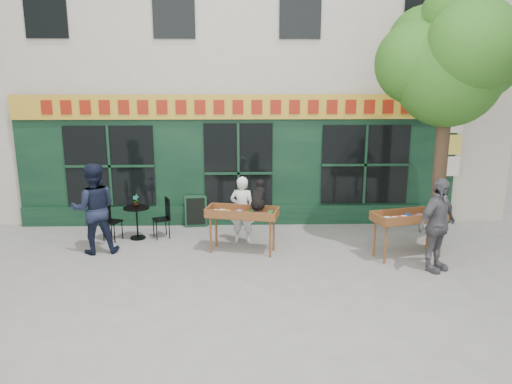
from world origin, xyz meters
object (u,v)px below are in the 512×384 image
(bistro_table, at_px, (137,216))
(man_left, at_px, (94,209))
(book_cart_center, at_px, (242,215))
(man_right, at_px, (437,225))
(book_cart_right, at_px, (409,219))
(dog, at_px, (259,195))
(woman, at_px, (242,210))

(bistro_table, xyz_separation_m, man_left, (-0.70, -0.90, 0.43))
(book_cart_center, xyz_separation_m, bistro_table, (-2.46, 0.96, -0.28))
(book_cart_center, relative_size, man_right, 0.86)
(book_cart_right, relative_size, man_right, 0.87)
(bistro_table, bearing_deg, man_left, -127.87)
(man_right, xyz_separation_m, bistro_table, (-6.23, 2.12, -0.38))
(book_cart_center, bearing_deg, bistro_table, 171.77)
(book_cart_right, distance_m, man_right, 0.81)
(book_cart_right, bearing_deg, dog, 158.62)
(man_right, xyz_separation_m, man_left, (-6.93, 1.22, 0.05))
(book_cart_right, bearing_deg, man_right, -82.96)
(dog, distance_m, woman, 0.94)
(book_cart_center, distance_m, woman, 0.65)
(bistro_table, bearing_deg, man_right, -18.81)
(dog, height_order, woman, dog)
(woman, height_order, bistro_table, woman)
(man_right, bearing_deg, woman, 119.57)
(book_cart_center, bearing_deg, man_left, -168.03)
(woman, bearing_deg, dog, 129.65)
(man_right, distance_m, man_left, 7.04)
(dog, distance_m, bistro_table, 3.08)
(book_cart_center, xyz_separation_m, man_left, (-3.16, 0.06, 0.16))
(book_cart_right, height_order, bistro_table, book_cart_right)
(man_right, bearing_deg, bistro_table, 126.43)
(woman, xyz_separation_m, man_right, (3.77, -1.81, 0.15))
(man_left, bearing_deg, book_cart_right, 162.79)
(man_right, bearing_deg, book_cart_right, 77.04)
(dog, xyz_separation_m, bistro_table, (-2.81, 1.01, -0.75))
(woman, height_order, man_right, man_right)
(dog, relative_size, man_right, 0.32)
(book_cart_center, distance_m, book_cart_right, 3.50)
(book_cart_center, height_order, book_cart_right, same)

